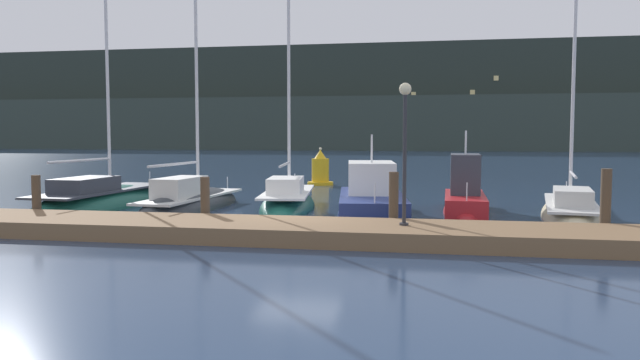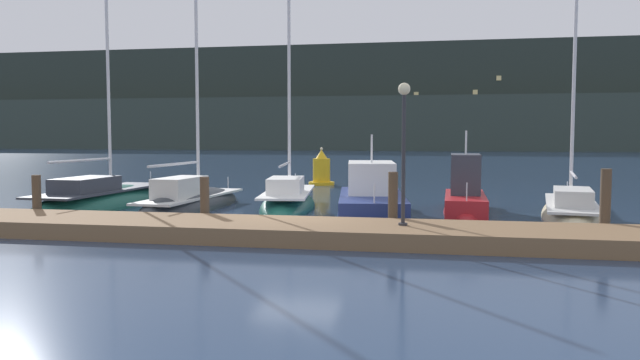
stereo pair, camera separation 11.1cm
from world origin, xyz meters
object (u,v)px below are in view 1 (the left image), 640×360
(motorboat_berth_4, at_px, (371,207))
(motorboat_berth_5, at_px, (465,202))
(sailboat_berth_1, at_px, (100,205))
(sailboat_berth_2, at_px, (191,207))
(sailboat_berth_3, at_px, (288,205))
(channel_buoy, at_px, (320,171))
(sailboat_berth_6, at_px, (571,213))
(dock_lamppost, at_px, (405,130))

(motorboat_berth_4, xyz_separation_m, motorboat_berth_5, (3.23, 1.61, 0.08))
(sailboat_berth_1, relative_size, sailboat_berth_2, 1.15)
(sailboat_berth_1, distance_m, motorboat_berth_5, 13.75)
(sailboat_berth_3, xyz_separation_m, channel_buoy, (-0.79, 11.02, 0.65))
(motorboat_berth_4, relative_size, sailboat_berth_6, 0.62)
(dock_lamppost, bearing_deg, sailboat_berth_2, 145.94)
(sailboat_berth_2, distance_m, sailboat_berth_3, 3.64)
(motorboat_berth_4, relative_size, motorboat_berth_5, 1.33)
(sailboat_berth_3, distance_m, dock_lamppost, 8.66)
(motorboat_berth_4, bearing_deg, sailboat_berth_3, 155.41)
(sailboat_berth_1, distance_m, sailboat_berth_2, 3.66)
(motorboat_berth_4, bearing_deg, sailboat_berth_6, 8.29)
(sailboat_berth_2, height_order, dock_lamppost, sailboat_berth_2)
(channel_buoy, bearing_deg, motorboat_berth_4, -71.73)
(sailboat_berth_3, bearing_deg, dock_lamppost, -54.69)
(sailboat_berth_3, relative_size, motorboat_berth_4, 1.58)
(motorboat_berth_4, relative_size, channel_buoy, 3.25)
(sailboat_berth_3, distance_m, motorboat_berth_5, 6.58)
(motorboat_berth_4, distance_m, sailboat_berth_6, 6.81)
(sailboat_berth_1, bearing_deg, sailboat_berth_2, 0.27)
(sailboat_berth_2, xyz_separation_m, dock_lamppost, (8.19, -5.53, 2.83))
(channel_buoy, bearing_deg, dock_lamppost, -72.66)
(sailboat_berth_3, height_order, motorboat_berth_5, sailboat_berth_3)
(sailboat_berth_2, xyz_separation_m, motorboat_berth_5, (10.03, 1.22, 0.26))
(sailboat_berth_2, bearing_deg, channel_buoy, 77.68)
(sailboat_berth_2, height_order, motorboat_berth_5, sailboat_berth_2)
(dock_lamppost, bearing_deg, motorboat_berth_5, 74.73)
(sailboat_berth_1, bearing_deg, sailboat_berth_3, 9.33)
(sailboat_berth_1, bearing_deg, sailboat_berth_6, 2.05)
(sailboat_berth_1, relative_size, motorboat_berth_5, 2.19)
(sailboat_berth_1, xyz_separation_m, channel_buoy, (6.32, 12.19, 0.69))
(sailboat_berth_1, distance_m, channel_buoy, 13.75)
(sailboat_berth_6, xyz_separation_m, channel_buoy, (-10.89, 11.58, 0.67))
(sailboat_berth_1, height_order, channel_buoy, sailboat_berth_1)
(sailboat_berth_2, xyz_separation_m, sailboat_berth_6, (13.54, 0.60, 0.00))
(motorboat_berth_4, bearing_deg, sailboat_berth_1, 178.00)
(motorboat_berth_5, xyz_separation_m, dock_lamppost, (-1.84, -6.76, 2.57))
(sailboat_berth_1, distance_m, motorboat_berth_4, 10.47)
(sailboat_berth_2, height_order, sailboat_berth_6, sailboat_berth_6)
(dock_lamppost, bearing_deg, motorboat_berth_4, 105.03)
(sailboat_berth_2, relative_size, channel_buoy, 4.64)
(motorboat_berth_5, relative_size, dock_lamppost, 1.38)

